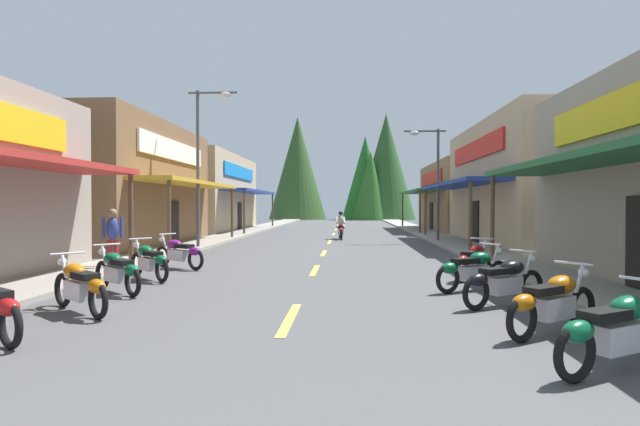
# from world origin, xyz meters

# --- Properties ---
(ground) EXTENTS (10.23, 79.70, 0.10)m
(ground) POSITION_xyz_m (0.00, 24.85, -0.05)
(ground) COLOR #4C4C4F
(sidewalk_left) EXTENTS (2.05, 79.70, 0.12)m
(sidewalk_left) POSITION_xyz_m (-6.14, 24.85, 0.06)
(sidewalk_left) COLOR gray
(sidewalk_left) RESTS_ON ground
(sidewalk_right) EXTENTS (2.05, 79.70, 0.12)m
(sidewalk_right) POSITION_xyz_m (6.14, 24.85, 0.06)
(sidewalk_right) COLOR #9E9991
(sidewalk_right) RESTS_ON ground
(centerline_dashes) EXTENTS (0.16, 57.18, 0.01)m
(centerline_dashes) POSITION_xyz_m (0.00, 28.82, 0.01)
(centerline_dashes) COLOR #E0C64C
(centerline_dashes) RESTS_ON ground
(storefront_left_middle) EXTENTS (9.64, 11.35, 5.68)m
(storefront_left_middle) POSITION_xyz_m (-11.05, 22.27, 2.84)
(storefront_left_middle) COLOR brown
(storefront_left_middle) RESTS_ON ground
(storefront_left_far) EXTENTS (10.47, 13.42, 5.58)m
(storefront_left_far) POSITION_xyz_m (-11.46, 36.27, 2.79)
(storefront_left_far) COLOR tan
(storefront_left_far) RESTS_ON ground
(storefront_right_middle) EXTENTS (8.03, 12.65, 5.85)m
(storefront_right_middle) POSITION_xyz_m (10.24, 24.10, 2.93)
(storefront_right_middle) COLOR tan
(storefront_right_middle) RESTS_ON ground
(storefront_right_far) EXTENTS (8.04, 11.88, 4.99)m
(storefront_right_far) POSITION_xyz_m (10.24, 37.08, 2.50)
(storefront_right_far) COLOR olive
(storefront_right_far) RESTS_ON ground
(streetlamp_left) EXTENTS (2.12, 0.30, 6.83)m
(streetlamp_left) POSITION_xyz_m (-5.21, 20.71, 4.39)
(streetlamp_left) COLOR #474C51
(streetlamp_left) RESTS_ON ground
(streetlamp_right) EXTENTS (2.12, 0.30, 5.77)m
(streetlamp_right) POSITION_xyz_m (5.17, 25.19, 3.80)
(streetlamp_right) COLOR #474C51
(streetlamp_right) RESTS_ON ground
(motorcycle_parked_right_0) EXTENTS (1.89, 1.17, 1.04)m
(motorcycle_parked_right_0) POSITION_xyz_m (4.01, 5.35, 0.49)
(motorcycle_parked_right_0) COLOR black
(motorcycle_parked_right_0) RESTS_ON ground
(motorcycle_parked_right_1) EXTENTS (1.79, 1.34, 1.04)m
(motorcycle_parked_right_1) POSITION_xyz_m (3.95, 6.98, 0.49)
(motorcycle_parked_right_1) COLOR black
(motorcycle_parked_right_1) RESTS_ON ground
(motorcycle_parked_right_2) EXTENTS (1.85, 1.24, 1.04)m
(motorcycle_parked_right_2) POSITION_xyz_m (3.88, 9.03, 0.49)
(motorcycle_parked_right_2) COLOR black
(motorcycle_parked_right_2) RESTS_ON ground
(motorcycle_parked_right_3) EXTENTS (1.88, 1.20, 1.04)m
(motorcycle_parked_right_3) POSITION_xyz_m (3.72, 10.70, 0.49)
(motorcycle_parked_right_3) COLOR black
(motorcycle_parked_right_3) RESTS_ON ground
(motorcycle_parked_right_4) EXTENTS (1.33, 1.80, 1.04)m
(motorcycle_parked_right_4) POSITION_xyz_m (4.18, 12.47, 0.49)
(motorcycle_parked_right_4) COLOR black
(motorcycle_parked_right_4) RESTS_ON ground
(motorcycle_parked_left_1) EXTENTS (1.72, 1.43, 1.04)m
(motorcycle_parked_left_1) POSITION_xyz_m (-3.73, 8.02, 0.49)
(motorcycle_parked_left_1) COLOR black
(motorcycle_parked_left_1) RESTS_ON ground
(motorcycle_parked_left_2) EXTENTS (1.69, 1.47, 1.04)m
(motorcycle_parked_left_2) POSITION_xyz_m (-4.01, 10.04, 0.49)
(motorcycle_parked_left_2) COLOR black
(motorcycle_parked_left_2) RESTS_ON ground
(motorcycle_parked_left_3) EXTENTS (1.61, 1.56, 1.04)m
(motorcycle_parked_left_3) POSITION_xyz_m (-4.10, 11.97, 0.49)
(motorcycle_parked_left_3) COLOR black
(motorcycle_parked_left_3) RESTS_ON ground
(motorcycle_parked_left_4) EXTENTS (1.88, 1.20, 1.04)m
(motorcycle_parked_left_4) POSITION_xyz_m (-4.08, 14.17, 0.49)
(motorcycle_parked_left_4) COLOR black
(motorcycle_parked_left_4) RESTS_ON ground
(rider_cruising_lead) EXTENTS (0.60, 2.14, 1.57)m
(rider_cruising_lead) POSITION_xyz_m (0.54, 27.26, 0.66)
(rider_cruising_lead) COLOR black
(rider_cruising_lead) RESTS_ON ground
(pedestrian_browsing) EXTENTS (0.51, 0.40, 1.80)m
(pedestrian_browsing) POSITION_xyz_m (-5.78, 13.46, 1.05)
(pedestrian_browsing) COLOR maroon
(pedestrian_browsing) RESTS_ON ground
(treeline_backdrop) EXTENTS (19.43, 8.97, 13.87)m
(treeline_backdrop) POSITION_xyz_m (0.20, 65.60, 6.24)
(treeline_backdrop) COLOR #216523
(treeline_backdrop) RESTS_ON ground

